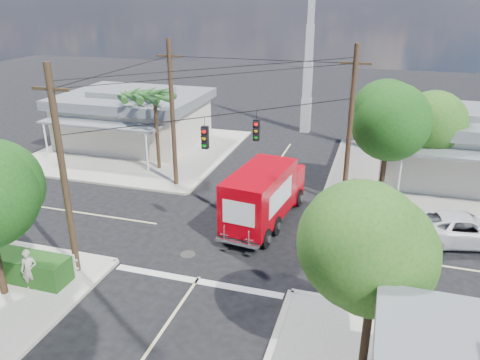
% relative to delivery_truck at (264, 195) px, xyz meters
% --- Properties ---
extents(ground, '(120.00, 120.00, 0.00)m').
position_rel_delivery_truck_xyz_m(ground, '(-1.37, -1.85, -1.59)').
color(ground, black).
rests_on(ground, ground).
extents(sidewalk_ne, '(14.12, 14.12, 0.14)m').
position_rel_delivery_truck_xyz_m(sidewalk_ne, '(9.51, 9.03, -1.52)').
color(sidewalk_ne, '#A39E93').
rests_on(sidewalk_ne, ground).
extents(sidewalk_nw, '(14.12, 14.12, 0.14)m').
position_rel_delivery_truck_xyz_m(sidewalk_nw, '(-12.25, 9.03, -1.52)').
color(sidewalk_nw, '#A39E93').
rests_on(sidewalk_nw, ground).
extents(road_markings, '(32.00, 32.00, 0.01)m').
position_rel_delivery_truck_xyz_m(road_markings, '(-1.37, -3.32, -1.59)').
color(road_markings, beige).
rests_on(road_markings, ground).
extents(building_ne, '(11.80, 10.20, 4.50)m').
position_rel_delivery_truck_xyz_m(building_ne, '(11.13, 10.12, 0.73)').
color(building_ne, beige).
rests_on(building_ne, sidewalk_ne).
extents(building_nw, '(10.80, 10.20, 4.30)m').
position_rel_delivery_truck_xyz_m(building_nw, '(-13.37, 10.62, 0.63)').
color(building_nw, beige).
rests_on(building_nw, sidewalk_nw).
extents(radio_tower, '(0.80, 0.80, 17.00)m').
position_rel_delivery_truck_xyz_m(radio_tower, '(-0.87, 18.15, 4.05)').
color(radio_tower, silver).
rests_on(radio_tower, ground).
extents(tree_ne_front, '(4.21, 4.14, 6.66)m').
position_rel_delivery_truck_xyz_m(tree_ne_front, '(5.84, 4.91, 3.18)').
color(tree_ne_front, '#422D1C').
rests_on(tree_ne_front, sidewalk_ne).
extents(tree_ne_back, '(3.77, 3.66, 5.82)m').
position_rel_delivery_truck_xyz_m(tree_ne_back, '(8.44, 7.11, 2.60)').
color(tree_ne_back, '#422D1C').
rests_on(tree_ne_back, sidewalk_ne).
extents(tree_se, '(3.67, 3.54, 5.62)m').
position_rel_delivery_truck_xyz_m(tree_se, '(5.64, -9.09, 2.45)').
color(tree_se, '#422D1C').
rests_on(tree_se, sidewalk_se).
extents(palm_nw_front, '(3.01, 3.08, 5.59)m').
position_rel_delivery_truck_xyz_m(palm_nw_front, '(-8.87, 5.65, 3.45)').
color(palm_nw_front, '#422D1C').
rests_on(palm_nw_front, sidewalk_nw).
extents(palm_nw_back, '(3.01, 3.08, 5.19)m').
position_rel_delivery_truck_xyz_m(palm_nw_back, '(-10.87, 7.15, 3.08)').
color(palm_nw_back, '#422D1C').
rests_on(palm_nw_back, sidewalk_nw).
extents(utility_poles, '(12.00, 10.68, 9.00)m').
position_rel_delivery_truck_xyz_m(utility_poles, '(-2.95, -0.24, 3.08)').
color(utility_poles, '#473321').
rests_on(utility_poles, ground).
extents(picket_fence, '(5.94, 0.06, 1.00)m').
position_rel_delivery_truck_xyz_m(picket_fence, '(-9.17, -7.45, -0.91)').
color(picket_fence, silver).
rests_on(picket_fence, sidewalk_sw).
extents(hedge_sw, '(6.20, 1.20, 1.10)m').
position_rel_delivery_truck_xyz_m(hedge_sw, '(-9.37, -8.25, -0.90)').
color(hedge_sw, '#1B4414').
rests_on(hedge_sw, sidewalk_sw).
extents(vending_boxes, '(1.90, 0.50, 1.10)m').
position_rel_delivery_truck_xyz_m(vending_boxes, '(5.13, 4.35, -0.90)').
color(vending_boxes, '#AE0815').
rests_on(vending_boxes, sidewalk_ne).
extents(delivery_truck, '(3.09, 7.44, 3.13)m').
position_rel_delivery_truck_xyz_m(delivery_truck, '(0.00, 0.00, 0.00)').
color(delivery_truck, black).
rests_on(delivery_truck, ground).
extents(parked_car, '(5.87, 3.68, 1.51)m').
position_rel_delivery_truck_xyz_m(parked_car, '(9.74, 0.69, -0.83)').
color(parked_car, silver).
rests_on(parked_car, ground).
extents(pedestrian, '(0.76, 0.64, 1.78)m').
position_rel_delivery_truck_xyz_m(pedestrian, '(-7.47, -8.80, -0.56)').
color(pedestrian, '#B7AB9E').
rests_on(pedestrian, sidewalk_sw).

